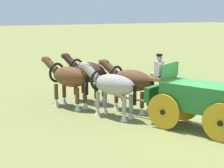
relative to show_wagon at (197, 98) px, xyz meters
The scene contains 6 objects.
ground_plane 1.23m from the show_wagon, 156.99° to the right, with size 220.00×220.00×0.00m, color olive.
show_wagon is the anchor object (origin of this frame).
draft_horse_rear_near 3.67m from the show_wagon, 31.15° to the left, with size 2.96×1.59×2.19m.
draft_horse_rear_off 3.67m from the show_wagon, 10.73° to the left, with size 2.98×1.62×2.20m.
draft_horse_lead_near 6.24m from the show_wagon, 26.97° to the left, with size 2.94×1.60×2.26m.
draft_horse_lead_off 6.23m from the show_wagon, 15.00° to the left, with size 2.92×1.62×2.31m.
Camera 1 is at (-9.87, 9.50, 4.37)m, focal length 59.15 mm.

